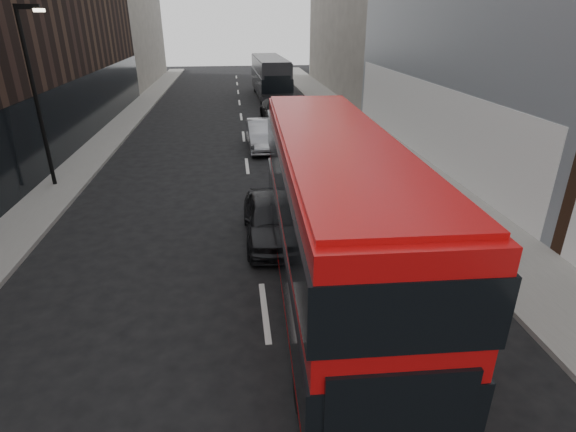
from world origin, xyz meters
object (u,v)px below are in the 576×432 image
object	(u,v)px
street_lamp	(36,87)
car_a	(271,218)
grey_bus	(270,76)
car_b	(263,134)
car_c	(277,111)
red_bus	(332,214)

from	to	relation	value
street_lamp	car_a	size ratio (longest dim) A/B	1.63
grey_bus	car_a	bearing A→B (deg)	-96.34
grey_bus	car_b	world-z (taller)	grey_bus
car_a	car_c	bearing A→B (deg)	83.65
red_bus	car_b	distance (m)	14.97
car_a	car_c	distance (m)	18.22
red_bus	car_c	xyz separation A→B (m)	(0.80, 21.76, -1.69)
car_c	street_lamp	bearing A→B (deg)	-134.05
car_a	car_c	xyz separation A→B (m)	(1.97, 18.11, 0.00)
street_lamp	car_a	bearing A→B (deg)	-34.53
red_bus	car_a	distance (m)	4.19
street_lamp	car_a	world-z (taller)	street_lamp
street_lamp	grey_bus	world-z (taller)	street_lamp
street_lamp	car_b	xyz separation A→B (m)	(9.23, 5.22, -3.41)
street_lamp	car_c	distance (m)	16.52
grey_bus	red_bus	bearing A→B (deg)	-93.69
street_lamp	car_b	bearing A→B (deg)	29.50
car_a	car_b	world-z (taller)	car_b
car_a	car_c	size ratio (longest dim) A/B	0.85
car_a	red_bus	bearing A→B (deg)	-72.29
grey_bus	car_b	bearing A→B (deg)	-97.75
car_b	car_c	distance (m)	7.04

